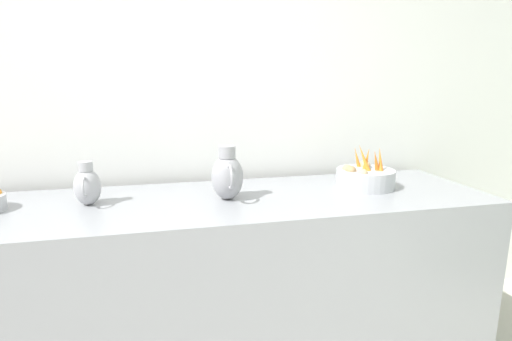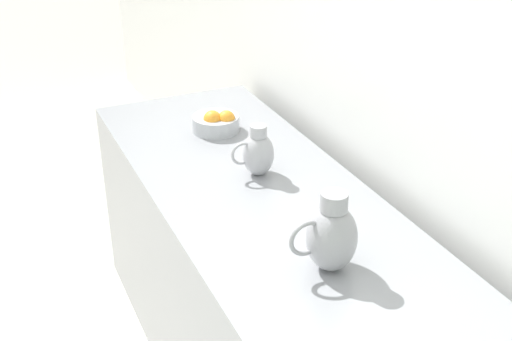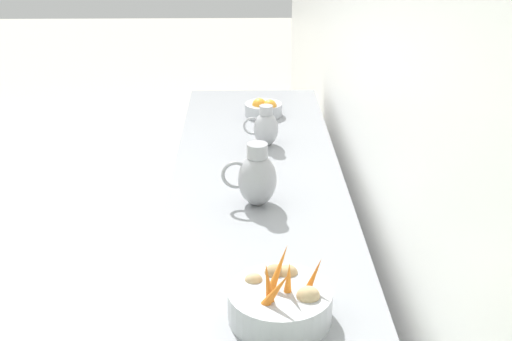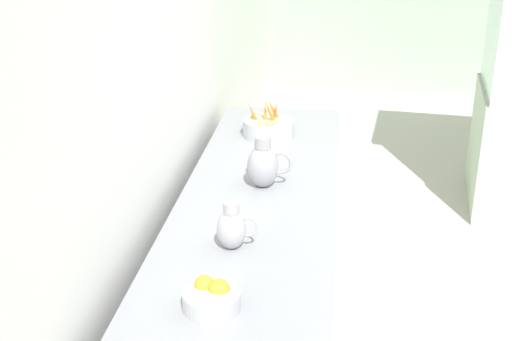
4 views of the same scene
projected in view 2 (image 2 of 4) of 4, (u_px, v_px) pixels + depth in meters
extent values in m
cylinder|color=#ADAFB5|center=(216.00, 123.00, 2.82)|extent=(0.20, 0.20, 0.07)
sphere|color=orange|center=(212.00, 119.00, 2.78)|extent=(0.08, 0.08, 0.08)
sphere|color=orange|center=(226.00, 119.00, 2.78)|extent=(0.07, 0.07, 0.07)
ellipsoid|color=#939399|center=(332.00, 238.00, 1.91)|extent=(0.15, 0.15, 0.21)
cylinder|color=#939399|center=(334.00, 202.00, 1.85)|extent=(0.08, 0.08, 0.06)
torus|color=#939399|center=(307.00, 238.00, 1.87)|extent=(0.11, 0.01, 0.11)
ellipsoid|color=#A3A3A8|center=(258.00, 154.00, 2.44)|extent=(0.12, 0.12, 0.16)
cylinder|color=#A3A3A8|center=(258.00, 131.00, 2.40)|extent=(0.06, 0.06, 0.04)
torus|color=#A3A3A8|center=(242.00, 154.00, 2.41)|extent=(0.09, 0.01, 0.09)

